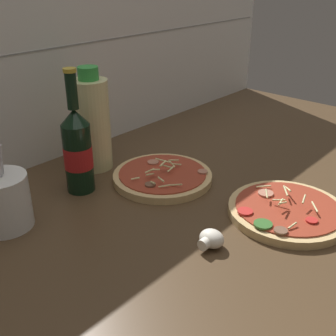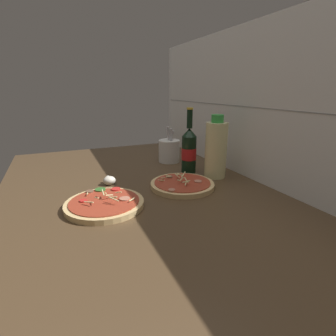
# 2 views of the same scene
# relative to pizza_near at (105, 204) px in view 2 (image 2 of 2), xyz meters

# --- Properties ---
(counter_slab) EXTENTS (1.60, 0.90, 0.03)m
(counter_slab) POSITION_rel_pizza_near_xyz_m (-0.03, 0.13, -0.02)
(counter_slab) COLOR #4C3823
(counter_slab) RESTS_ON ground
(tile_backsplash) EXTENTS (1.60, 0.01, 0.60)m
(tile_backsplash) POSITION_rel_pizza_near_xyz_m (-0.03, 0.58, 0.27)
(tile_backsplash) COLOR white
(tile_backsplash) RESTS_ON ground
(pizza_near) EXTENTS (0.24, 0.24, 0.04)m
(pizza_near) POSITION_rel_pizza_near_xyz_m (0.00, 0.00, 0.00)
(pizza_near) COLOR tan
(pizza_near) RESTS_ON counter_slab
(pizza_far) EXTENTS (0.23, 0.23, 0.06)m
(pizza_far) POSITION_rel_pizza_near_xyz_m (-0.05, 0.29, 0.00)
(pizza_far) COLOR tan
(pizza_far) RESTS_ON counter_slab
(beer_bottle) EXTENTS (0.06, 0.06, 0.27)m
(beer_bottle) POSITION_rel_pizza_near_xyz_m (-0.21, 0.39, 0.09)
(beer_bottle) COLOR black
(beer_bottle) RESTS_ON counter_slab
(oil_bottle) EXTENTS (0.09, 0.09, 0.25)m
(oil_bottle) POSITION_rel_pizza_near_xyz_m (-0.11, 0.46, 0.10)
(oil_bottle) COLOR beige
(oil_bottle) RESTS_ON counter_slab
(mushroom_left) EXTENTS (0.05, 0.05, 0.03)m
(mushroom_left) POSITION_rel_pizza_near_xyz_m (-0.19, 0.05, 0.01)
(mushroom_left) COLOR white
(mushroom_left) RESTS_ON counter_slab
(utensil_crock) EXTENTS (0.10, 0.10, 0.17)m
(utensil_crock) POSITION_rel_pizza_near_xyz_m (-0.39, 0.38, 0.05)
(utensil_crock) COLOR silver
(utensil_crock) RESTS_ON counter_slab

